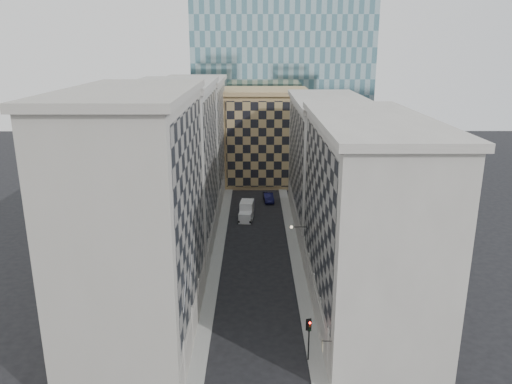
{
  "coord_description": "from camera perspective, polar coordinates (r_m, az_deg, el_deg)",
  "views": [
    {
      "loc": [
        -0.26,
        -32.23,
        27.29
      ],
      "look_at": [
        -0.1,
        14.21,
        13.51
      ],
      "focal_mm": 35.0,
      "sensor_mm": 36.0,
      "label": 1
    }
  ],
  "objects": [
    {
      "name": "bldg_right_a",
      "position": [
        51.41,
        12.35,
        -3.14
      ],
      "size": [
        10.8,
        26.8,
        20.7
      ],
      "color": "#A6A198",
      "rests_on": "ground"
    },
    {
      "name": "traffic_light",
      "position": [
        45.83,
        6.08,
        -15.53
      ],
      "size": [
        0.5,
        0.48,
        4.03
      ],
      "rotation": [
        0.0,
        0.0,
        0.29
      ],
      "color": "black",
      "rests_on": "sidewalk_east"
    },
    {
      "name": "bracket_lamp",
      "position": [
        60.23,
        4.24,
        -4.01
      ],
      "size": [
        1.98,
        0.36,
        0.36
      ],
      "color": "black",
      "rests_on": "ground"
    },
    {
      "name": "flagpoles_left",
      "position": [
        43.19,
        -7.8,
        -10.16
      ],
      "size": [
        0.1,
        6.33,
        2.33
      ],
      "color": "gray",
      "rests_on": "ground"
    },
    {
      "name": "tan_block",
      "position": [
        101.73,
        1.09,
        6.42
      ],
      "size": [
        16.8,
        14.8,
        18.8
      ],
      "color": "tan",
      "rests_on": "ground"
    },
    {
      "name": "bldg_left_a",
      "position": [
        47.12,
        -13.23,
        -3.09
      ],
      "size": [
        10.8,
        22.8,
        23.7
      ],
      "color": "#A19D91",
      "rests_on": "ground"
    },
    {
      "name": "dark_car",
      "position": [
        89.88,
        1.43,
        -0.63
      ],
      "size": [
        2.04,
        4.85,
        1.56
      ],
      "primitive_type": "imported",
      "rotation": [
        0.0,
        0.0,
        0.08
      ],
      "color": "black",
      "rests_on": "ground"
    },
    {
      "name": "sidewalk_west",
      "position": [
        68.1,
        -4.41,
        -7.08
      ],
      "size": [
        1.5,
        100.0,
        0.15
      ],
      "primitive_type": "cube",
      "color": "gray",
      "rests_on": "ground"
    },
    {
      "name": "sidewalk_east",
      "position": [
        68.14,
        4.49,
        -7.06
      ],
      "size": [
        1.5,
        100.0,
        0.15
      ],
      "primitive_type": "cube",
      "color": "gray",
      "rests_on": "ground"
    },
    {
      "name": "bldg_left_b",
      "position": [
        67.99,
        -9.19,
        2.74
      ],
      "size": [
        10.8,
        22.8,
        22.7
      ],
      "color": "#9C9A91",
      "rests_on": "ground"
    },
    {
      "name": "church_tower",
      "position": [
        114.23,
        -0.07,
        16.36
      ],
      "size": [
        7.2,
        7.2,
        51.5
      ],
      "color": "#2B2622",
      "rests_on": "ground"
    },
    {
      "name": "shop_sign",
      "position": [
        42.69,
        7.64,
        -16.97
      ],
      "size": [
        0.84,
        0.73,
        0.81
      ],
      "rotation": [
        0.0,
        0.0,
        -0.06
      ],
      "color": "black",
      "rests_on": "ground"
    },
    {
      "name": "box_truck",
      "position": [
        81.01,
        -1.09,
        -2.25
      ],
      "size": [
        2.55,
        5.24,
        2.77
      ],
      "rotation": [
        0.0,
        0.0,
        -0.1
      ],
      "color": "silver",
      "rests_on": "ground"
    },
    {
      "name": "bldg_left_c",
      "position": [
        89.4,
        -7.05,
        5.79
      ],
      "size": [
        10.8,
        22.8,
        21.7
      ],
      "color": "#A19D91",
      "rests_on": "ground"
    },
    {
      "name": "bldg_right_b",
      "position": [
        77.06,
        8.14,
        3.28
      ],
      "size": [
        10.8,
        28.8,
        19.7
      ],
      "color": "#A6A198",
      "rests_on": "ground"
    }
  ]
}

